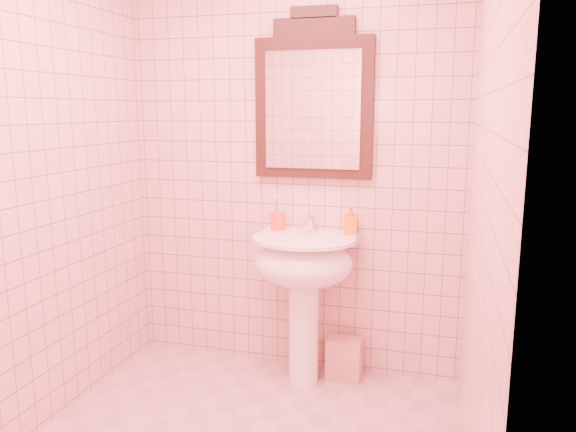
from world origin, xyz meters
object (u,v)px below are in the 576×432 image
(pedestal_sink, at_px, (304,272))
(mirror, at_px, (313,101))
(towel, at_px, (344,358))
(toothbrush_cup, at_px, (278,221))
(soap_dispenser, at_px, (351,221))

(pedestal_sink, bearing_deg, mirror, 90.00)
(pedestal_sink, xyz_separation_m, mirror, (-0.00, 0.20, 0.95))
(towel, bearing_deg, mirror, 157.21)
(mirror, xyz_separation_m, toothbrush_cup, (-0.20, -0.06, -0.70))
(toothbrush_cup, bearing_deg, towel, -5.21)
(mirror, bearing_deg, pedestal_sink, -90.00)
(toothbrush_cup, xyz_separation_m, soap_dispenser, (0.43, 0.00, 0.03))
(toothbrush_cup, relative_size, soap_dispenser, 1.16)
(mirror, distance_m, toothbrush_cup, 0.73)
(mirror, relative_size, toothbrush_cup, 5.02)
(pedestal_sink, height_order, soap_dispenser, soap_dispenser)
(soap_dispenser, distance_m, towel, 0.82)
(pedestal_sink, relative_size, toothbrush_cup, 4.58)
(pedestal_sink, distance_m, mirror, 0.97)
(mirror, height_order, towel, mirror)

